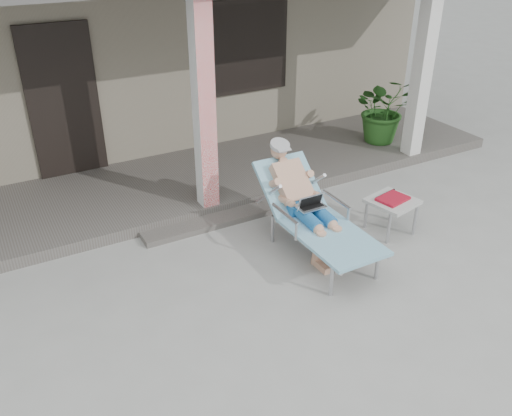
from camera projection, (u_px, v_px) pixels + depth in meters
ground at (297, 303)px, 5.49m from camera, size 60.00×60.00×0.00m
house at (104, 28)px, 9.69m from camera, size 10.40×5.40×3.30m
porch_deck at (184, 183)px, 7.76m from camera, size 10.00×2.00×0.15m
porch_step at (219, 220)px, 6.90m from camera, size 2.00×0.30×0.07m
lounger at (309, 190)px, 6.07m from camera, size 0.70×1.87×1.21m
side_table at (392, 203)px, 6.55m from camera, size 0.62×0.62×0.47m
potted_palm at (384, 109)px, 8.75m from camera, size 1.24×1.17×1.10m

